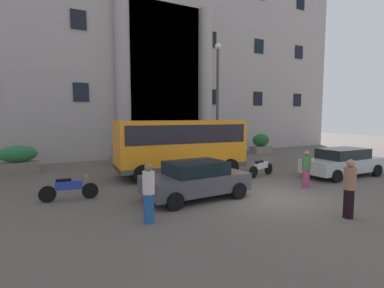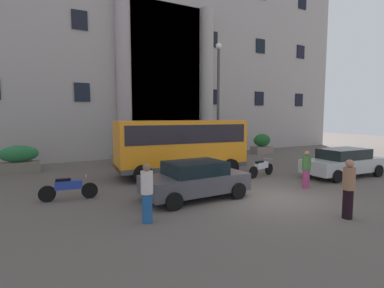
% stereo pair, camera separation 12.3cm
% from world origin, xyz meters
% --- Properties ---
extents(ground_plane, '(80.00, 64.00, 0.12)m').
position_xyz_m(ground_plane, '(0.00, 0.00, -0.06)').
color(ground_plane, '#594F4A').
extents(office_building_facade, '(38.93, 9.79, 21.63)m').
position_xyz_m(office_building_facade, '(0.01, 17.47, 10.80)').
color(office_building_facade, '#9E9491').
rests_on(office_building_facade, ground_plane).
extents(orange_minibus, '(6.87, 2.99, 2.90)m').
position_xyz_m(orange_minibus, '(-1.30, 5.50, 1.72)').
color(orange_minibus, orange).
rests_on(orange_minibus, ground_plane).
extents(bus_stop_sign, '(0.44, 0.08, 2.45)m').
position_xyz_m(bus_stop_sign, '(3.97, 6.95, 1.52)').
color(bus_stop_sign, '#999C12').
rests_on(bus_stop_sign, ground_plane).
extents(hedge_planter_far_east, '(1.84, 0.85, 1.59)m').
position_xyz_m(hedge_planter_far_east, '(-2.93, 10.27, 0.77)').
color(hedge_planter_far_east, '#6C6957').
rests_on(hedge_planter_far_east, ground_plane).
extents(hedge_planter_entrance_left, '(2.06, 0.84, 1.52)m').
position_xyz_m(hedge_planter_entrance_left, '(-8.96, 10.28, 0.73)').
color(hedge_planter_entrance_left, '#6D6758').
rests_on(hedge_planter_entrance_left, ground_plane).
extents(hedge_planter_west, '(1.72, 0.98, 1.64)m').
position_xyz_m(hedge_planter_west, '(8.66, 10.50, 0.79)').
color(hedge_planter_west, gray).
rests_on(hedge_planter_west, ground_plane).
extents(hedge_planter_entrance_right, '(1.66, 0.91, 1.61)m').
position_xyz_m(hedge_planter_entrance_right, '(2.57, 10.90, 0.78)').
color(hedge_planter_entrance_right, slate).
rests_on(hedge_planter_entrance_right, ground_plane).
extents(white_taxi_kerbside, '(4.07, 2.18, 1.42)m').
position_xyz_m(white_taxi_kerbside, '(-2.71, 1.36, 0.73)').
color(white_taxi_kerbside, '#47444D').
rests_on(white_taxi_kerbside, ground_plane).
extents(parked_estate_mid, '(4.65, 2.03, 1.46)m').
position_xyz_m(parked_estate_mid, '(6.01, 1.26, 0.75)').
color(parked_estate_mid, '#B1B5B6').
rests_on(parked_estate_mid, ground_plane).
extents(scooter_by_planter, '(1.94, 0.70, 0.89)m').
position_xyz_m(scooter_by_planter, '(2.24, 3.28, 0.46)').
color(scooter_by_planter, black).
rests_on(scooter_by_planter, ground_plane).
extents(motorcycle_near_kerb, '(2.05, 0.77, 0.89)m').
position_xyz_m(motorcycle_near_kerb, '(7.64, 3.22, 0.46)').
color(motorcycle_near_kerb, black).
rests_on(motorcycle_near_kerb, ground_plane).
extents(motorcycle_far_end, '(2.07, 0.56, 0.89)m').
position_xyz_m(motorcycle_far_end, '(-7.06, 3.34, 0.46)').
color(motorcycle_far_end, black).
rests_on(motorcycle_far_end, ground_plane).
extents(pedestrian_woman_dark_dress, '(0.36, 0.36, 1.83)m').
position_xyz_m(pedestrian_woman_dark_dress, '(0.38, -2.79, 0.93)').
color(pedestrian_woman_dark_dress, black).
rests_on(pedestrian_woman_dark_dress, ground_plane).
extents(pedestrian_woman_with_bag, '(0.36, 0.36, 1.78)m').
position_xyz_m(pedestrian_woman_with_bag, '(-5.19, -0.26, 0.90)').
color(pedestrian_woman_with_bag, '#1D4D90').
rests_on(pedestrian_woman_with_bag, ground_plane).
extents(pedestrian_man_red_shirt, '(0.36, 0.36, 1.64)m').
position_xyz_m(pedestrian_man_red_shirt, '(2.33, 0.47, 0.82)').
color(pedestrian_man_red_shirt, '#973362').
rests_on(pedestrian_man_red_shirt, ground_plane).
extents(lamppost_plaza_centre, '(0.40, 0.40, 7.90)m').
position_xyz_m(lamppost_plaza_centre, '(2.77, 8.23, 4.58)').
color(lamppost_plaza_centre, '#3D3F3F').
rests_on(lamppost_plaza_centre, ground_plane).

